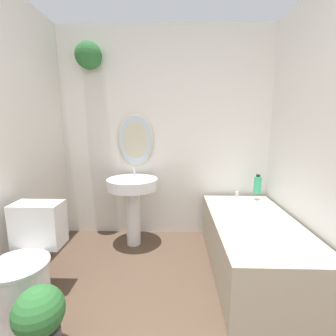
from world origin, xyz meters
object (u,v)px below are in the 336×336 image
bathtub (253,244)px  potted_plant (40,319)px  pedestal_sink (133,194)px  shampoo_bottle (258,184)px  toilet (26,269)px

bathtub → potted_plant: size_ratio=3.40×
pedestal_sink → shampoo_bottle: size_ratio=4.08×
toilet → pedestal_sink: bearing=59.1°
shampoo_bottle → bathtub: bearing=-109.5°
bathtub → shampoo_bottle: size_ratio=7.10×
toilet → bathtub: (1.76, 0.52, -0.05)m
toilet → bathtub: 1.83m
pedestal_sink → bathtub: 1.30m
bathtub → potted_plant: bearing=-149.0°
pedestal_sink → shampoo_bottle: pedestal_sink is taller
toilet → pedestal_sink: 1.19m
toilet → pedestal_sink: pedestal_sink is taller
pedestal_sink → bathtub: size_ratio=0.57×
pedestal_sink → bathtub: pedestal_sink is taller
toilet → bathtub: size_ratio=0.50×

